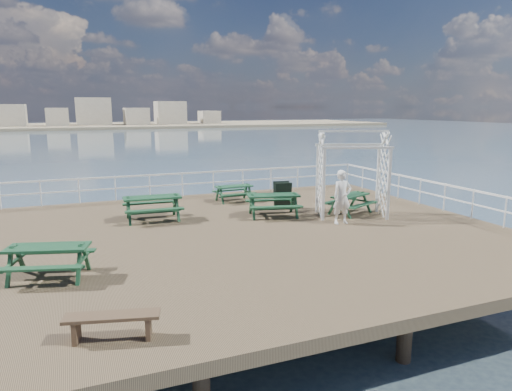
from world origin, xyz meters
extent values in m
cube|color=brown|center=(0.00, 0.00, -0.15)|extent=(18.00, 14.00, 0.30)
plane|color=#3A5062|center=(0.00, 40.00, -2.00)|extent=(300.00, 300.00, 0.00)
cube|color=tan|center=(15.00, 135.00, -1.60)|extent=(160.00, 40.00, 0.80)
cube|color=beige|center=(-20.00, 132.00, 1.80)|extent=(8.00, 8.00, 6.00)
cube|color=beige|center=(-8.00, 132.00, 1.30)|extent=(6.00, 8.00, 5.00)
cube|color=beige|center=(2.00, 132.00, 2.80)|extent=(10.00, 8.00, 8.00)
cube|color=beige|center=(14.00, 132.00, 1.30)|extent=(7.00, 8.00, 5.00)
cube|color=beige|center=(25.00, 132.00, 2.30)|extent=(9.00, 8.00, 7.00)
cube|color=beige|center=(38.00, 132.00, 0.80)|extent=(6.00, 8.00, 4.00)
cylinder|color=brown|center=(7.50, 5.50, -1.35)|extent=(0.36, 0.36, 2.10)
cube|color=silver|center=(0.00, 6.85, 1.05)|extent=(17.70, 0.07, 0.07)
cube|color=silver|center=(0.00, 6.85, 0.55)|extent=(17.70, 0.05, 0.05)
cube|color=silver|center=(8.85, 0.00, 1.05)|extent=(0.07, 13.70, 0.07)
cube|color=silver|center=(8.85, 0.00, 0.55)|extent=(0.05, 13.70, 0.05)
cube|color=#143820|center=(-2.02, 2.80, 0.83)|extent=(2.05, 0.88, 0.07)
cube|color=#143820|center=(-1.99, 3.47, 0.50)|extent=(2.03, 0.37, 0.06)
cube|color=#143820|center=(-2.05, 2.13, 0.50)|extent=(2.03, 0.37, 0.06)
cube|color=#143820|center=(-2.86, 2.84, 0.48)|extent=(0.17, 1.63, 0.07)
cube|color=#143820|center=(-1.18, 2.76, 0.48)|extent=(0.17, 1.63, 0.07)
cube|color=#143820|center=(-2.84, 3.17, 0.43)|extent=(0.12, 0.58, 0.98)
cube|color=#143820|center=(-2.87, 2.50, 0.43)|extent=(0.12, 0.58, 0.98)
cube|color=#143820|center=(-1.16, 3.09, 0.43)|extent=(0.12, 0.58, 0.98)
cube|color=#143820|center=(-1.19, 2.42, 0.43)|extent=(0.12, 0.58, 0.98)
cube|color=#143820|center=(-2.02, 2.80, 0.28)|extent=(1.80, 0.17, 0.07)
cube|color=#143820|center=(1.82, 4.90, 0.65)|extent=(1.61, 0.70, 0.05)
cube|color=#143820|center=(1.79, 5.42, 0.40)|extent=(1.59, 0.30, 0.04)
cube|color=#143820|center=(1.84, 4.37, 0.40)|extent=(1.59, 0.30, 0.04)
cube|color=#143820|center=(1.16, 4.86, 0.38)|extent=(0.14, 1.28, 0.05)
cube|color=#143820|center=(2.48, 4.93, 0.38)|extent=(0.14, 1.28, 0.05)
cube|color=#143820|center=(1.14, 5.12, 0.33)|extent=(0.09, 0.46, 0.77)
cube|color=#143820|center=(1.17, 4.60, 0.33)|extent=(0.09, 0.46, 0.77)
cube|color=#143820|center=(2.46, 5.19, 0.33)|extent=(0.09, 0.46, 0.77)
cube|color=#143820|center=(2.49, 4.67, 0.33)|extent=(0.09, 0.46, 0.77)
cube|color=#143820|center=(1.82, 4.90, 0.22)|extent=(1.41, 0.14, 0.05)
cube|color=#143820|center=(5.18, 1.01, 0.70)|extent=(1.84, 1.31, 0.06)
cube|color=#143820|center=(4.95, 1.54, 0.43)|extent=(1.66, 0.91, 0.05)
cube|color=#143820|center=(5.41, 0.49, 0.43)|extent=(1.66, 0.91, 0.05)
cube|color=#143820|center=(4.53, 0.72, 0.41)|extent=(0.63, 1.29, 0.06)
cube|color=#143820|center=(5.83, 1.30, 0.41)|extent=(0.63, 1.29, 0.06)
cube|color=#143820|center=(4.41, 0.98, 0.36)|extent=(0.27, 0.48, 0.83)
cube|color=#143820|center=(4.64, 0.46, 0.36)|extent=(0.27, 0.48, 0.83)
cube|color=#143820|center=(5.72, 1.56, 0.36)|extent=(0.27, 0.48, 0.83)
cube|color=#143820|center=(5.95, 1.04, 0.36)|extent=(0.27, 0.48, 0.83)
cube|color=#143820|center=(5.18, 1.01, 0.24)|extent=(1.42, 0.69, 0.06)
cube|color=#143820|center=(-5.26, -2.07, 0.76)|extent=(1.98, 1.21, 0.06)
cube|color=#143820|center=(-5.09, -1.47, 0.46)|extent=(1.86, 0.76, 0.05)
cube|color=#143820|center=(-5.43, -2.66, 0.46)|extent=(1.86, 0.76, 0.05)
cube|color=#143820|center=(-6.01, -1.85, 0.44)|extent=(0.49, 1.46, 0.06)
cube|color=#143820|center=(-4.52, -2.28, 0.44)|extent=(0.49, 1.46, 0.06)
cube|color=#143820|center=(-5.92, -1.55, 0.39)|extent=(0.23, 0.54, 0.90)
cube|color=#143820|center=(-6.09, -2.15, 0.39)|extent=(0.23, 0.54, 0.90)
cube|color=#143820|center=(-4.43, -1.98, 0.39)|extent=(0.23, 0.54, 0.90)
cube|color=#143820|center=(-4.60, -2.58, 0.39)|extent=(0.23, 0.54, 0.90)
cube|color=#143820|center=(-5.26, -2.07, 0.26)|extent=(1.61, 0.53, 0.06)
cube|color=#143820|center=(2.27, 1.73, 0.79)|extent=(2.04, 1.17, 0.06)
cube|color=#143820|center=(2.42, 2.36, 0.48)|extent=(1.93, 0.70, 0.05)
cube|color=#143820|center=(2.13, 1.11, 0.48)|extent=(1.93, 0.70, 0.05)
cube|color=#143820|center=(1.50, 1.92, 0.46)|extent=(0.44, 1.53, 0.06)
cube|color=#143820|center=(3.05, 1.55, 0.46)|extent=(0.44, 1.53, 0.06)
cube|color=#143820|center=(1.57, 2.23, 0.41)|extent=(0.21, 0.56, 0.94)
cube|color=#143820|center=(1.42, 1.61, 0.41)|extent=(0.21, 0.56, 0.94)
cube|color=#143820|center=(3.13, 1.86, 0.41)|extent=(0.21, 0.56, 0.94)
cube|color=#143820|center=(2.98, 1.24, 0.41)|extent=(0.21, 0.56, 0.94)
cube|color=#143820|center=(2.27, 1.73, 0.27)|extent=(1.68, 0.47, 0.06)
cube|color=brown|center=(-4.12, -5.69, 0.44)|extent=(1.69, 0.78, 0.06)
cube|color=brown|center=(-4.71, -5.54, 0.20)|extent=(0.16, 0.36, 0.41)
cube|color=brown|center=(-3.52, -5.84, 0.20)|extent=(0.16, 0.36, 0.41)
cube|color=silver|center=(3.67, 0.47, 1.29)|extent=(0.12, 0.12, 2.57)
cube|color=silver|center=(4.11, 1.69, 1.29)|extent=(0.12, 0.12, 2.57)
cube|color=silver|center=(5.89, -0.32, 1.29)|extent=(0.12, 0.12, 2.57)
cube|color=silver|center=(6.33, 0.89, 1.29)|extent=(0.12, 0.12, 2.57)
cube|color=silver|center=(4.78, 0.08, 2.61)|extent=(2.45, 0.94, 0.09)
cube|color=silver|center=(5.22, 1.29, 2.61)|extent=(2.45, 0.94, 0.09)
cube|color=silver|center=(5.00, 0.68, 3.16)|extent=(2.45, 0.93, 0.07)
cube|color=black|center=(3.12, 2.68, 0.54)|extent=(0.71, 0.40, 1.10)
cube|color=black|center=(3.16, 2.90, 0.54)|extent=(0.71, 0.40, 1.10)
imported|color=white|center=(4.04, -0.18, 0.94)|extent=(0.71, 0.48, 1.89)
camera|label=1|loc=(-4.54, -13.49, 4.02)|focal=32.00mm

